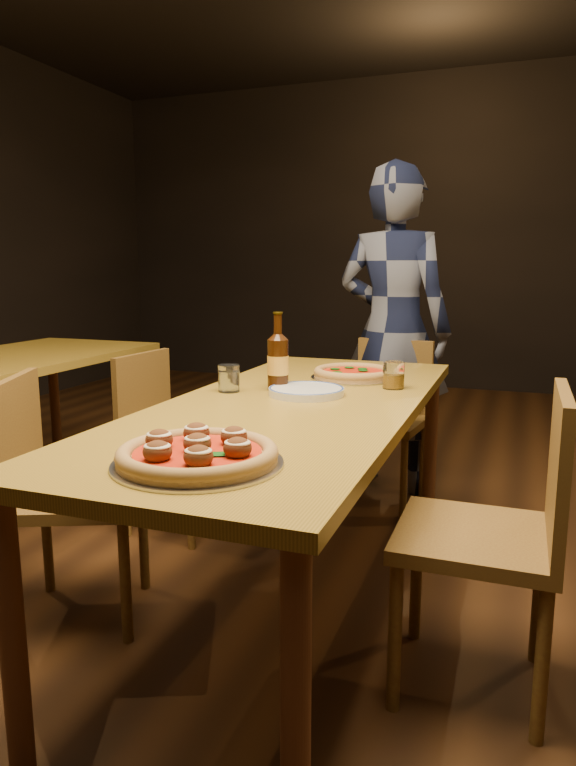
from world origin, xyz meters
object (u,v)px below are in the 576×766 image
(water_glass, at_px, (229,378))
(amber_glass, at_px, (394,375))
(chair_main_e, at_px, (476,534))
(beer_bottle, at_px, (278,363))
(chair_main_nw, at_px, (79,494))
(chair_end, at_px, (382,420))
(table_main, at_px, (293,422))
(pizza_meatball, at_px, (198,453))
(chair_main_sw, at_px, (178,439))
(plate_stack, at_px, (306,391))
(pizza_margherita, at_px, (353,373))
(diner, at_px, (393,331))

(water_glass, xyz_separation_m, amber_glass, (0.54, 0.26, 0.00))
(chair_main_e, bearing_deg, beer_bottle, -117.44)
(beer_bottle, xyz_separation_m, water_glass, (-0.15, -0.09, -0.05))
(chair_main_nw, height_order, beer_bottle, beer_bottle)
(chair_end, bearing_deg, table_main, -86.57)
(pizza_meatball, relative_size, water_glass, 4.04)
(chair_main_nw, distance_m, pizza_meatball, 0.89)
(chair_main_sw, bearing_deg, amber_glass, -94.54)
(chair_main_e, relative_size, water_glass, 9.53)
(chair_main_sw, bearing_deg, beer_bottle, -114.03)
(chair_end, height_order, amber_glass, chair_end)
(chair_main_sw, relative_size, beer_bottle, 3.07)
(chair_end, xyz_separation_m, water_glass, (-0.34, -1.06, 0.37))
(plate_stack, bearing_deg, water_glass, -172.82)
(table_main, xyz_separation_m, plate_stack, (0.01, 0.11, 0.08))
(table_main, relative_size, chair_main_e, 2.18)
(chair_main_sw, bearing_deg, water_glass, -128.13)
(chair_main_sw, distance_m, pizza_margherita, 0.88)
(chair_main_e, xyz_separation_m, beer_bottle, (-0.73, 0.38, 0.39))
(chair_main_e, xyz_separation_m, chair_end, (-0.55, 1.36, -0.03))
(pizza_meatball, xyz_separation_m, beer_bottle, (-0.15, 0.90, 0.07))
(table_main, xyz_separation_m, diner, (0.06, 1.41, 0.18))
(plate_stack, distance_m, water_glass, 0.29)
(chair_main_sw, distance_m, chair_main_e, 1.52)
(amber_glass, bearing_deg, water_glass, -154.28)
(chair_main_sw, bearing_deg, pizza_meatball, -144.08)
(beer_bottle, height_order, amber_glass, beer_bottle)
(amber_glass, bearing_deg, plate_stack, -139.22)
(pizza_meatball, bearing_deg, table_main, 92.41)
(table_main, height_order, chair_main_nw, chair_main_nw)
(table_main, height_order, amber_glass, amber_glass)
(table_main, height_order, plate_stack, plate_stack)
(chair_main_e, xyz_separation_m, water_glass, (-0.89, 0.29, 0.34))
(beer_bottle, xyz_separation_m, amber_glass, (0.39, 0.17, -0.05))
(water_glass, bearing_deg, pizza_margherita, 49.65)
(table_main, distance_m, chair_end, 1.17)
(beer_bottle, bearing_deg, chair_main_e, -27.45)
(pizza_margherita, relative_size, amber_glass, 3.47)
(diner, bearing_deg, chair_main_sw, 60.06)
(chair_main_nw, height_order, chair_main_e, chair_main_e)
(chair_end, height_order, plate_stack, chair_end)
(chair_main_e, bearing_deg, chair_main_nw, -87.02)
(chair_main_sw, relative_size, pizza_margherita, 2.48)
(chair_main_e, distance_m, diner, 1.76)
(plate_stack, relative_size, water_glass, 2.75)
(pizza_margherita, relative_size, diner, 0.20)
(chair_end, height_order, beer_bottle, beer_bottle)
(table_main, relative_size, amber_glass, 20.36)
(beer_bottle, bearing_deg, chair_end, 79.12)
(chair_end, distance_m, beer_bottle, 1.08)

